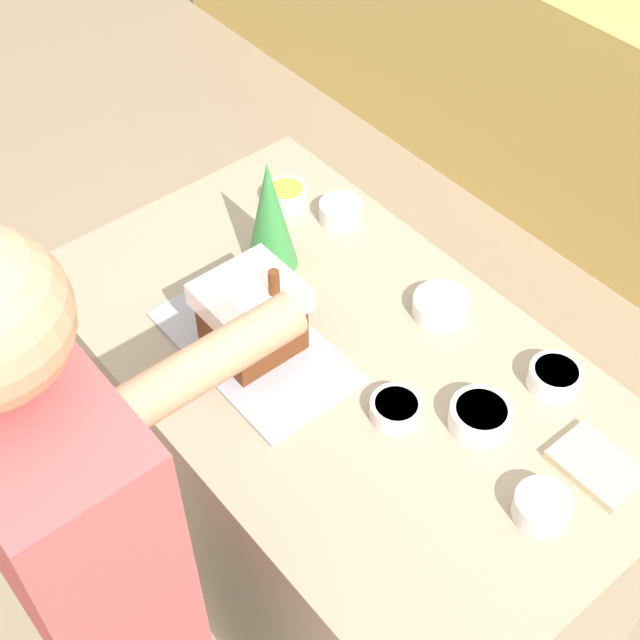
{
  "coord_description": "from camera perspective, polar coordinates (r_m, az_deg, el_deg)",
  "views": [
    {
      "loc": [
        0.93,
        -0.83,
        2.41
      ],
      "look_at": [
        -0.07,
        0.0,
        0.98
      ],
      "focal_mm": 50.0,
      "sensor_mm": 36.0,
      "label": 1
    }
  ],
  "objects": [
    {
      "name": "ground_plane",
      "position": [
        2.71,
        1.01,
        -15.03
      ],
      "size": [
        12.0,
        12.0,
        0.0
      ],
      "primitive_type": "plane",
      "color": "gray"
    },
    {
      "name": "kitchen_island",
      "position": [
        2.31,
        1.16,
        -9.77
      ],
      "size": [
        1.41,
        0.82,
        0.92
      ],
      "color": "gray",
      "rests_on": "ground_plane"
    },
    {
      "name": "baking_tray",
      "position": [
        1.96,
        -4.24,
        -1.66
      ],
      "size": [
        0.47,
        0.26,
        0.01
      ],
      "color": "#9E9EA8",
      "rests_on": "kitchen_island"
    },
    {
      "name": "gingerbread_house",
      "position": [
        1.89,
        -4.4,
        0.29
      ],
      "size": [
        0.18,
        0.2,
        0.24
      ],
      "color": "#5B2D14",
      "rests_on": "baking_tray"
    },
    {
      "name": "decorative_tree",
      "position": [
        2.05,
        -3.24,
        6.69
      ],
      "size": [
        0.12,
        0.12,
        0.3
      ],
      "color": "#33843D",
      "rests_on": "kitchen_island"
    },
    {
      "name": "candy_bowl_beside_tree",
      "position": [
        2.03,
        7.76,
        0.93
      ],
      "size": [
        0.13,
        0.13,
        0.04
      ],
      "color": "white",
      "rests_on": "kitchen_island"
    },
    {
      "name": "candy_bowl_behind_tray",
      "position": [
        2.29,
        -2.18,
        7.99
      ],
      "size": [
        0.11,
        0.11,
        0.05
      ],
      "color": "white",
      "rests_on": "kitchen_island"
    },
    {
      "name": "candy_bowl_near_tray_right",
      "position": [
        1.74,
        14.03,
        -11.49
      ],
      "size": [
        0.11,
        0.11,
        0.05
      ],
      "color": "white",
      "rests_on": "kitchen_island"
    },
    {
      "name": "candy_bowl_center_rear",
      "position": [
        1.84,
        10.22,
        -6.05
      ],
      "size": [
        0.13,
        0.13,
        0.05
      ],
      "color": "white",
      "rests_on": "kitchen_island"
    },
    {
      "name": "candy_bowl_far_left",
      "position": [
        1.94,
        14.81,
        -3.51
      ],
      "size": [
        0.11,
        0.11,
        0.05
      ],
      "color": "white",
      "rests_on": "kitchen_island"
    },
    {
      "name": "candy_bowl_near_tray_left",
      "position": [
        2.24,
        1.33,
        7.01
      ],
      "size": [
        0.11,
        0.11,
        0.05
      ],
      "color": "silver",
      "rests_on": "kitchen_island"
    },
    {
      "name": "candy_bowl_front_corner",
      "position": [
        1.84,
        4.89,
        -5.66
      ],
      "size": [
        0.11,
        0.11,
        0.04
      ],
      "color": "silver",
      "rests_on": "kitchen_island"
    },
    {
      "name": "cookbook",
      "position": [
        1.84,
        17.31,
        -8.89
      ],
      "size": [
        0.17,
        0.12,
        0.02
      ],
      "color": "#CCB78C",
      "rests_on": "kitchen_island"
    },
    {
      "name": "person",
      "position": [
        1.7,
        -14.12,
        -16.82
      ],
      "size": [
        0.46,
        0.58,
        1.76
      ],
      "color": "slate",
      "rests_on": "ground_plane"
    }
  ]
}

